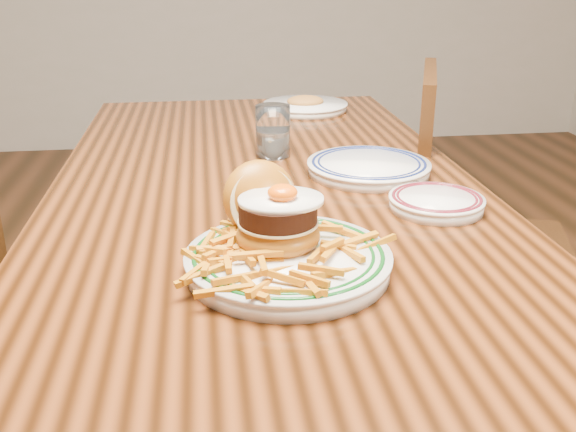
{
  "coord_description": "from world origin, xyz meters",
  "views": [
    {
      "loc": [
        -0.12,
        -1.24,
        1.17
      ],
      "look_at": [
        -0.0,
        -0.39,
        0.82
      ],
      "focal_mm": 40.0,
      "sensor_mm": 36.0,
      "label": 1
    }
  ],
  "objects": [
    {
      "name": "chair_right",
      "position": [
        0.56,
        0.26,
        0.49
      ],
      "size": [
        0.54,
        0.54,
        0.91
      ],
      "rotation": [
        0.0,
        0.0,
        2.8
      ],
      "color": "#391F0C",
      "rests_on": "floor"
    },
    {
      "name": "rear_plate",
      "position": [
        0.22,
        0.0,
        0.77
      ],
      "size": [
        0.26,
        0.26,
        0.03
      ],
      "rotation": [
        0.0,
        0.0,
        -0.15
      ],
      "color": "white",
      "rests_on": "table"
    },
    {
      "name": "far_plate",
      "position": [
        0.18,
        0.61,
        0.76
      ],
      "size": [
        0.25,
        0.25,
        0.04
      ],
      "rotation": [
        0.0,
        0.0,
        0.29
      ],
      "color": "white",
      "rests_on": "table"
    },
    {
      "name": "main_plate",
      "position": [
        -0.01,
        -0.41,
        0.79
      ],
      "size": [
        0.3,
        0.31,
        0.14
      ],
      "rotation": [
        0.0,
        0.0,
        0.29
      ],
      "color": "white",
      "rests_on": "table"
    },
    {
      "name": "side_plate",
      "position": [
        0.29,
        -0.21,
        0.77
      ],
      "size": [
        0.17,
        0.18,
        0.03
      ],
      "rotation": [
        0.0,
        0.0,
        -0.42
      ],
      "color": "white",
      "rests_on": "table"
    },
    {
      "name": "table",
      "position": [
        0.0,
        0.0,
        0.66
      ],
      "size": [
        0.85,
        1.6,
        0.75
      ],
      "color": "black",
      "rests_on": "floor"
    },
    {
      "name": "water_glass",
      "position": [
        0.03,
        0.16,
        0.8
      ],
      "size": [
        0.08,
        0.08,
        0.12
      ],
      "color": "white",
      "rests_on": "table"
    }
  ]
}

